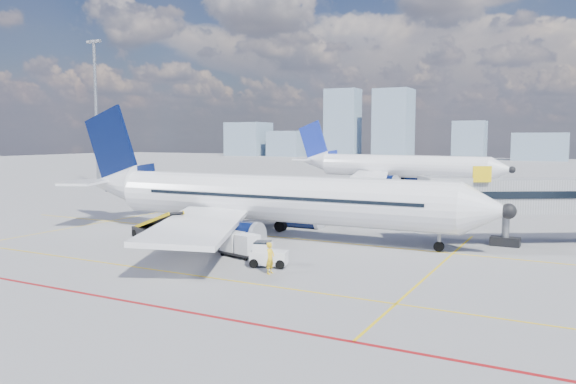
% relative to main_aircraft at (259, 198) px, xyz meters
% --- Properties ---
extents(ground, '(420.00, 420.00, 0.00)m').
position_rel_main_aircraft_xyz_m(ground, '(2.34, -7.92, -3.22)').
color(ground, gray).
rests_on(ground, ground).
extents(apron_markings, '(90.00, 35.12, 0.01)m').
position_rel_main_aircraft_xyz_m(apron_markings, '(1.76, -11.84, -3.22)').
color(apron_markings, '#E4BA0C').
rests_on(apron_markings, ground).
extents(floodlight_mast_nw, '(3.20, 0.61, 25.45)m').
position_rel_main_aircraft_xyz_m(floodlight_mast_nw, '(-52.66, 32.07, 10.37)').
color(floodlight_mast_nw, gray).
rests_on(floodlight_mast_nw, ground).
extents(distant_skyline, '(247.11, 15.80, 28.76)m').
position_rel_main_aircraft_xyz_m(distant_skyline, '(1.50, 182.08, 7.07)').
color(distant_skyline, gray).
rests_on(distant_skyline, ground).
extents(main_aircraft, '(40.48, 35.27, 11.79)m').
position_rel_main_aircraft_xyz_m(main_aircraft, '(0.00, 0.00, 0.00)').
color(main_aircraft, white).
rests_on(main_aircraft, ground).
extents(second_aircraft, '(40.99, 35.61, 12.01)m').
position_rel_main_aircraft_xyz_m(second_aircraft, '(-5.64, 56.43, -0.00)').
color(second_aircraft, white).
rests_on(second_aircraft, ground).
extents(baggage_tug, '(2.65, 2.05, 1.65)m').
position_rel_main_aircraft_xyz_m(baggage_tug, '(6.41, -9.77, -2.43)').
color(baggage_tug, white).
rests_on(baggage_tug, ground).
extents(cargo_dolly, '(3.33, 2.09, 1.69)m').
position_rel_main_aircraft_xyz_m(cargo_dolly, '(3.23, -8.10, -2.29)').
color(cargo_dolly, black).
rests_on(cargo_dolly, ground).
extents(belt_loader, '(6.78, 4.12, 2.79)m').
position_rel_main_aircraft_xyz_m(belt_loader, '(-6.61, -5.82, -2.50)').
color(belt_loader, black).
rests_on(belt_loader, ground).
extents(ramp_worker, '(0.48, 0.72, 1.97)m').
position_rel_main_aircraft_xyz_m(ramp_worker, '(7.57, -11.40, -2.24)').
color(ramp_worker, yellow).
rests_on(ramp_worker, ground).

